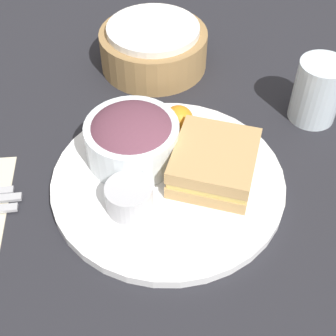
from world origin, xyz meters
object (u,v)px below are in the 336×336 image
object	(u,v)px
sandwich	(214,164)
bread_basket	(152,47)
salad_bowl	(132,137)
dressing_cup	(129,197)
drink_glass	(317,91)
plate	(168,181)

from	to	relation	value
sandwich	bread_basket	world-z (taller)	bread_basket
salad_bowl	bread_basket	bearing A→B (deg)	79.69
salad_bowl	dressing_cup	xyz separation A→B (m)	(-0.01, -0.09, -0.02)
salad_bowl	drink_glass	bearing A→B (deg)	15.23
sandwich	drink_glass	bearing A→B (deg)	35.22
sandwich	bread_basket	xyz separation A→B (m)	(-0.07, 0.30, -0.00)
plate	drink_glass	bearing A→B (deg)	27.25
bread_basket	plate	bearing A→B (deg)	-89.62
plate	sandwich	bearing A→B (deg)	-1.63
bread_basket	drink_glass	bearing A→B (deg)	-33.80
dressing_cup	bread_basket	distance (m)	0.35
salad_bowl	bread_basket	xyz separation A→B (m)	(0.04, 0.25, -0.01)
salad_bowl	plate	bearing A→B (deg)	-45.21
drink_glass	dressing_cup	bearing A→B (deg)	-150.00
sandwich	drink_glass	world-z (taller)	drink_glass
sandwich	dressing_cup	size ratio (longest dim) A/B	2.41
plate	drink_glass	world-z (taller)	drink_glass
drink_glass	salad_bowl	bearing A→B (deg)	-164.77
sandwich	salad_bowl	bearing A→B (deg)	156.17
salad_bowl	dressing_cup	bearing A→B (deg)	-94.99
plate	bread_basket	world-z (taller)	bread_basket
plate	dressing_cup	size ratio (longest dim) A/B	5.27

